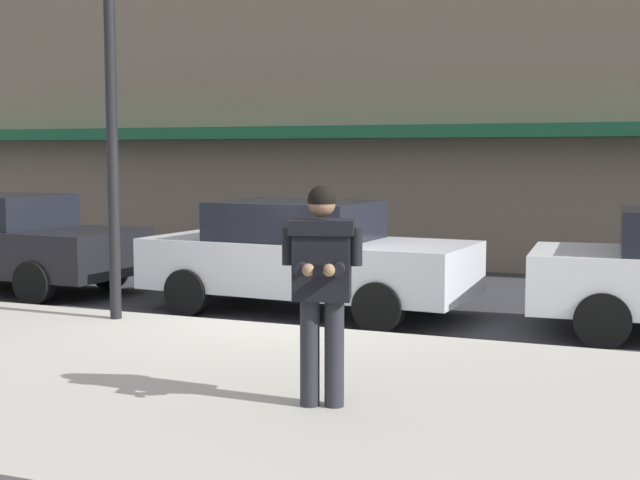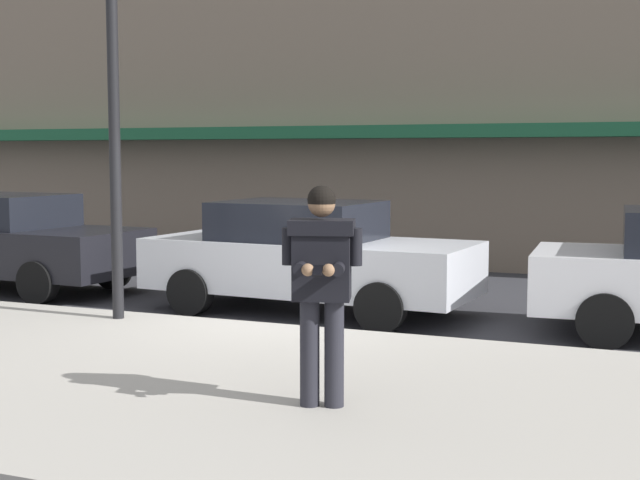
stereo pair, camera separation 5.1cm
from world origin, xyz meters
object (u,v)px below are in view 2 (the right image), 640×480
object	(u,v)px
parked_sedan_near	(7,241)
man_texting_on_phone	(322,271)
street_lamp_post	(113,76)
parked_sedan_mid	(307,256)

from	to	relation	value
parked_sedan_near	man_texting_on_phone	xyz separation A→B (m)	(7.41, -4.68, 0.46)
street_lamp_post	man_texting_on_phone	bearing A→B (deg)	-34.49
man_texting_on_phone	street_lamp_post	world-z (taller)	street_lamp_post
street_lamp_post	parked_sedan_near	bearing A→B (deg)	150.27
man_texting_on_phone	parked_sedan_near	bearing A→B (deg)	147.74
parked_sedan_mid	parked_sedan_near	bearing A→B (deg)	179.12
parked_sedan_mid	street_lamp_post	distance (m)	3.52
parked_sedan_near	parked_sedan_mid	distance (m)	5.31
parked_sedan_mid	man_texting_on_phone	distance (m)	5.07
parked_sedan_near	street_lamp_post	bearing A→B (deg)	-29.73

